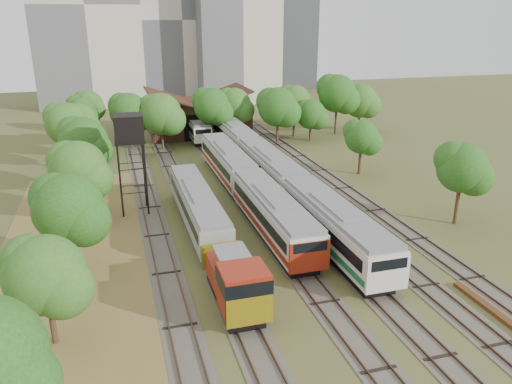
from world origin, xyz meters
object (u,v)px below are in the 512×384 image
object	(u,v)px
railcar_red_set	(247,185)
shunter_locomotive	(237,285)
railcar_green_set	(270,169)
water_tower	(129,131)

from	to	relation	value
railcar_red_set	shunter_locomotive	distance (m)	20.21
railcar_green_set	water_tower	distance (m)	17.02
shunter_locomotive	railcar_red_set	bearing A→B (deg)	72.73
railcar_red_set	railcar_green_set	bearing A→B (deg)	49.19
shunter_locomotive	water_tower	xyz separation A→B (m)	(-5.46, 20.36, 6.39)
railcar_red_set	shunter_locomotive	world-z (taller)	same
railcar_green_set	shunter_locomotive	bearing A→B (deg)	-112.68
railcar_red_set	water_tower	xyz separation A→B (m)	(-11.46, 1.06, 6.22)
railcar_green_set	water_tower	xyz separation A→B (m)	(-15.46, -3.58, 6.17)
railcar_green_set	railcar_red_set	bearing A→B (deg)	-130.81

